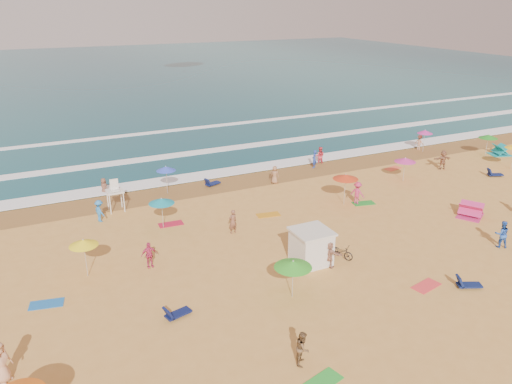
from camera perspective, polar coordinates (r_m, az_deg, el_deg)
name	(u,v)px	position (r m, az deg, el deg)	size (l,w,h in m)	color
ground	(294,244)	(32.39, 4.40, -5.98)	(220.00, 220.00, 0.00)	gold
ocean	(92,76)	(110.82, -18.21, 12.49)	(220.00, 140.00, 0.18)	#0C4756
wet_sand	(222,184)	(42.74, -3.93, 0.94)	(220.00, 220.00, 0.00)	olive
surf_foam	(189,156)	(50.60, -7.67, 4.15)	(200.00, 18.70, 0.05)	white
cabana	(311,247)	(29.91, 6.31, -6.32)	(2.00, 2.00, 2.00)	silver
cabana_roof	(312,231)	(29.44, 6.40, -4.49)	(2.20, 2.20, 0.12)	silver
bicycle	(340,251)	(30.91, 9.59, -6.72)	(0.59, 1.69, 0.89)	black
lifeguard_stand	(115,198)	(38.31, -15.77, -0.61)	(1.20, 1.20, 2.10)	white
beach_umbrellas	(329,207)	(32.87, 8.31, -1.71)	(60.91, 25.21, 0.73)	#C32B90
loungers	(385,250)	(32.20, 14.58, -6.48)	(47.24, 27.28, 0.34)	#101452
towels	(318,260)	(30.69, 7.15, -7.69)	(54.50, 24.49, 0.03)	#E41C58
popup_tents	(488,174)	(47.77, 25.00, 1.90)	(17.41, 12.20, 1.20)	#C82C70
beachgoers	(317,202)	(37.01, 6.95, -1.09)	(42.44, 25.52, 2.13)	brown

